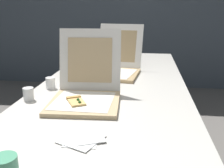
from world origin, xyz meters
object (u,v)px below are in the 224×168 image
table (113,90)px  cup_white_mid (76,77)px  pizza_box_front (86,92)px  cup_white_near_left (28,94)px  cup_white_near_center (51,83)px  pizza_box_middle (115,67)px  napkin_pile (83,139)px

table → cup_white_mid: bearing=175.3°
pizza_box_front → cup_white_near_left: pizza_box_front is taller
cup_white_near_center → cup_white_mid: same height
cup_white_mid → cup_white_near_left: size_ratio=1.00×
table → cup_white_mid: cup_white_mid is taller
cup_white_near_center → cup_white_near_left: bearing=-101.5°
pizza_box_front → pizza_box_middle: bearing=78.9°
cup_white_mid → cup_white_near_left: bearing=-114.1°
pizza_box_front → cup_white_near_left: (-0.32, -0.02, -0.02)m
pizza_box_front → pizza_box_middle: 0.64m
cup_white_near_center → napkin_pile: size_ratio=0.37×
cup_white_near_left → napkin_pile: (0.41, -0.40, -0.03)m
table → cup_white_near_left: cup_white_near_left is taller
pizza_box_middle → cup_white_near_center: pizza_box_middle is taller
pizza_box_middle → cup_white_near_left: pizza_box_middle is taller
pizza_box_middle → cup_white_near_left: 0.77m
table → cup_white_near_center: (-0.38, -0.14, 0.08)m
cup_white_near_center → pizza_box_front: bearing=-36.7°
cup_white_mid → napkin_pile: (0.24, -0.78, -0.03)m
table → cup_white_near_left: 0.57m
table → pizza_box_front: (-0.11, -0.34, 0.09)m
cup_white_near_left → napkin_pile: size_ratio=0.37×
cup_white_near_center → cup_white_mid: (0.13, 0.16, 0.00)m
pizza_box_middle → cup_white_mid: bearing=-125.0°
cup_white_mid → napkin_pile: 0.82m
table → cup_white_near_center: bearing=-160.5°
pizza_box_front → pizza_box_middle: size_ratio=0.86×
pizza_box_front → pizza_box_middle: (0.09, 0.63, -0.00)m
pizza_box_front → napkin_pile: (0.09, -0.42, -0.05)m
cup_white_near_left → napkin_pile: 0.57m
pizza_box_front → cup_white_mid: 0.40m
napkin_pile → cup_white_mid: bearing=107.0°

